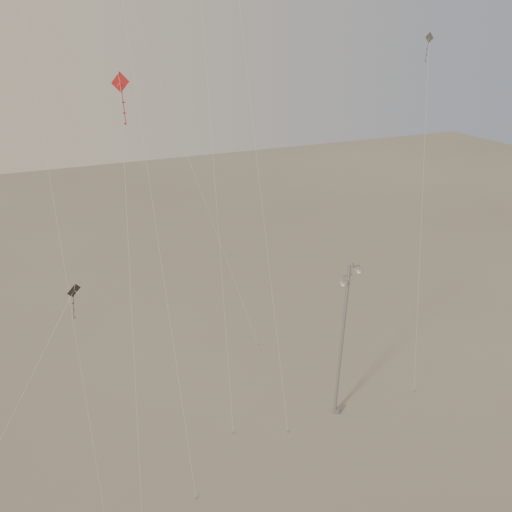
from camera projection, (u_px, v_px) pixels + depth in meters
name	position (u px, v px, depth m)	size (l,w,h in m)	color
ground	(339.00, 489.00, 30.09)	(160.00, 160.00, 0.00)	gray
street_lamp	(343.00, 337.00, 33.99)	(1.61, 0.62, 10.19)	gray
kite_1	(137.00, 98.00, 29.37)	(0.85, 11.88, 26.87)	#2A2623
kite_3	(127.00, 217.00, 21.19)	(1.64, 2.95, 21.28)	maroon
kite_4	(425.00, 138.00, 35.55)	(2.41, 5.36, 22.29)	#2A2623
kite_6	(43.00, 354.00, 24.95)	(8.15, 1.97, 12.34)	#2A2623
kite_7	(204.00, 32.00, 33.93)	(3.14, 11.65, 29.03)	maroon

